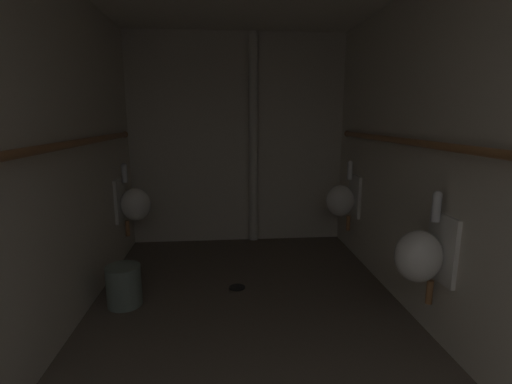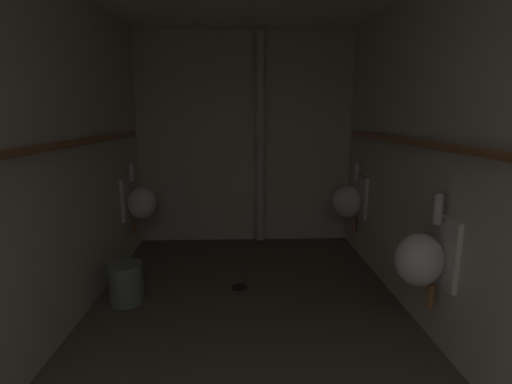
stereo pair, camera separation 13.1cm
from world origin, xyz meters
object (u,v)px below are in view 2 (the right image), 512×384
urinal_right_far (349,200)px  floor_drain (239,287)px  urinal_left_mid (140,202)px  urinal_right_mid (422,258)px  standpipe_back_wall (260,141)px  waste_bin (126,283)px

urinal_right_far → floor_drain: size_ratio=5.39×
urinal_left_mid → urinal_right_mid: bearing=-36.6°
floor_drain → standpipe_back_wall: bearing=78.7°
waste_bin → standpipe_back_wall: bearing=51.4°
urinal_right_mid → urinal_right_far: 1.60m
urinal_left_mid → floor_drain: bearing=-35.8°
urinal_right_mid → standpipe_back_wall: 2.36m
urinal_right_mid → standpipe_back_wall: bearing=113.5°
urinal_right_mid → urinal_right_far: same height
urinal_left_mid → waste_bin: (0.12, -0.95, -0.45)m
standpipe_back_wall → floor_drain: size_ratio=16.76×
urinal_right_far → standpipe_back_wall: 1.19m
standpipe_back_wall → floor_drain: standpipe_back_wall is taller
standpipe_back_wall → urinal_right_mid: bearing=-66.5°
urinal_left_mid → floor_drain: 1.39m
standpipe_back_wall → floor_drain: bearing=-101.3°
urinal_right_mid → urinal_right_far: bearing=90.0°
waste_bin → urinal_right_mid: bearing=-17.8°
urinal_left_mid → urinal_right_far: same height
floor_drain → waste_bin: size_ratio=0.43×
urinal_right_mid → floor_drain: (-1.15, 0.88, -0.60)m
urinal_right_mid → floor_drain: 1.57m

